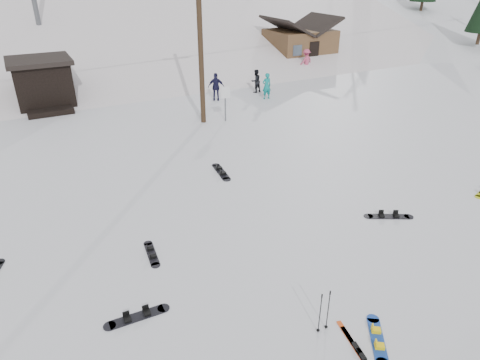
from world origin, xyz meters
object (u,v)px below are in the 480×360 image
utility_pole (200,29)px  cabin (300,45)px  hero_snowboard (378,339)px  hero_skis (359,353)px

utility_pole → cabin: utility_pole is taller
utility_pole → hero_snowboard: (-2.43, -15.34, -4.65)m
hero_snowboard → hero_skis: (-0.61, -0.09, 0.00)m
cabin → hero_skis: size_ratio=2.87×
cabin → hero_snowboard: (-15.43, -25.34, -1.45)m
utility_pole → hero_skis: bearing=-101.2°
utility_pole → hero_skis: size_ratio=4.80×
hero_snowboard → hero_skis: size_ratio=0.71×
cabin → hero_skis: (-16.05, -25.43, -1.45)m
hero_skis → hero_snowboard: bearing=20.4°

